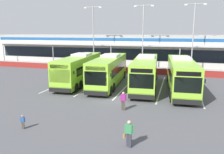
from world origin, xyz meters
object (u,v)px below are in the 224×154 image
(lamp_post_west, at_px, (93,34))
(lamp_post_centre, at_px, (143,34))
(coach_bus_centre, at_px, (145,73))
(coach_bus_right_centre, at_px, (181,75))
(coach_bus_left_centre, at_px, (109,71))
(pedestrian_in_dark_coat, at_px, (123,100))
(lamp_post_east, at_px, (193,34))
(coach_bus_leftmost, at_px, (80,69))
(pedestrian_with_handbag, at_px, (129,133))
(pedestrian_child, at_px, (23,121))

(lamp_post_west, bearing_deg, lamp_post_centre, 0.67)
(coach_bus_centre, distance_m, coach_bus_right_centre, 4.14)
(coach_bus_left_centre, relative_size, pedestrian_in_dark_coat, 7.60)
(pedestrian_in_dark_coat, relative_size, lamp_post_east, 0.15)
(coach_bus_leftmost, xyz_separation_m, coach_bus_centre, (8.60, 0.02, 0.00))
(coach_bus_leftmost, distance_m, lamp_post_west, 12.29)
(lamp_post_centre, bearing_deg, pedestrian_with_handbag, -82.63)
(coach_bus_leftmost, bearing_deg, lamp_post_east, 38.82)
(coach_bus_leftmost, height_order, lamp_post_east, lamp_post_east)
(coach_bus_centre, xyz_separation_m, pedestrian_in_dark_coat, (-0.60, -8.57, -0.91))
(lamp_post_centre, height_order, lamp_post_east, same)
(coach_bus_leftmost, relative_size, pedestrian_with_handbag, 7.60)
(coach_bus_leftmost, distance_m, pedestrian_child, 14.40)
(pedestrian_child, relative_size, lamp_post_centre, 0.09)
(coach_bus_leftmost, relative_size, coach_bus_left_centre, 1.00)
(pedestrian_with_handbag, xyz_separation_m, lamp_post_east, (4.60, 25.99, 5.43))
(coach_bus_leftmost, bearing_deg, coach_bus_centre, 0.11)
(coach_bus_centre, xyz_separation_m, pedestrian_with_handbag, (1.18, -14.44, -0.93))
(pedestrian_in_dark_coat, distance_m, lamp_post_west, 22.96)
(lamp_post_west, bearing_deg, pedestrian_with_handbag, -64.55)
(pedestrian_child, xyz_separation_m, lamp_post_west, (-4.68, 25.35, 5.75))
(coach_bus_leftmost, height_order, lamp_post_west, lamp_post_west)
(coach_bus_centre, xyz_separation_m, coach_bus_right_centre, (4.12, -0.41, 0.00))
(pedestrian_in_dark_coat, bearing_deg, pedestrian_child, -135.61)
(pedestrian_child, bearing_deg, pedestrian_with_handbag, -1.93)
(pedestrian_with_handbag, bearing_deg, coach_bus_right_centre, 78.13)
(coach_bus_centre, height_order, pedestrian_child, coach_bus_centre)
(coach_bus_leftmost, relative_size, coach_bus_right_centre, 1.00)
(coach_bus_leftmost, distance_m, coach_bus_left_centre, 4.04)
(pedestrian_in_dark_coat, bearing_deg, coach_bus_right_centre, 59.96)
(coach_bus_leftmost, distance_m, coach_bus_centre, 8.60)
(pedestrian_with_handbag, bearing_deg, lamp_post_west, 115.45)
(coach_bus_right_centre, xyz_separation_m, lamp_post_west, (-15.13, 11.57, 4.50))
(lamp_post_centre, bearing_deg, pedestrian_child, -99.33)
(coach_bus_leftmost, relative_size, pedestrian_child, 12.26)
(pedestrian_child, distance_m, lamp_post_centre, 26.42)
(coach_bus_centre, xyz_separation_m, lamp_post_west, (-11.01, 11.16, 4.50))
(lamp_post_east, bearing_deg, coach_bus_centre, -116.57)
(lamp_post_west, distance_m, lamp_post_centre, 8.86)
(pedestrian_with_handbag, relative_size, pedestrian_child, 1.61)
(coach_bus_leftmost, height_order, coach_bus_left_centre, same)
(pedestrian_with_handbag, distance_m, lamp_post_east, 26.95)
(coach_bus_leftmost, bearing_deg, lamp_post_west, 102.15)
(coach_bus_left_centre, distance_m, coach_bus_right_centre, 8.69)
(pedestrian_in_dark_coat, bearing_deg, pedestrian_with_handbag, -73.18)
(pedestrian_with_handbag, height_order, pedestrian_child, pedestrian_with_handbag)
(lamp_post_centre, bearing_deg, lamp_post_west, -179.33)
(coach_bus_centre, bearing_deg, pedestrian_in_dark_coat, -93.99)
(coach_bus_centre, xyz_separation_m, lamp_post_centre, (-2.15, 11.27, 4.50))
(pedestrian_with_handbag, xyz_separation_m, lamp_post_centre, (-3.33, 25.70, 5.43))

